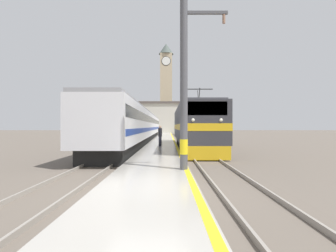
# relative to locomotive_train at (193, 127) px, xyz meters

# --- Properties ---
(ground_plane) EXTENTS (200.00, 200.00, 0.00)m
(ground_plane) POSITION_rel_locomotive_train_xyz_m (-2.82, 14.88, -1.93)
(ground_plane) COLOR #60564C
(platform) EXTENTS (2.95, 140.00, 0.32)m
(platform) POSITION_rel_locomotive_train_xyz_m (-2.82, 9.88, -1.78)
(platform) COLOR #ADA89E
(platform) RESTS_ON ground
(rail_track_near) EXTENTS (2.84, 140.00, 0.16)m
(rail_track_near) POSITION_rel_locomotive_train_xyz_m (0.00, 9.88, -1.90)
(rail_track_near) COLOR #60564C
(rail_track_near) RESTS_ON ground
(rail_track_far) EXTENTS (2.83, 140.00, 0.16)m
(rail_track_far) POSITION_rel_locomotive_train_xyz_m (-5.70, 9.88, -1.90)
(rail_track_far) COLOR #60564C
(rail_track_far) RESTS_ON ground
(locomotive_train) EXTENTS (2.92, 16.37, 4.75)m
(locomotive_train) POSITION_rel_locomotive_train_xyz_m (0.00, 0.00, 0.00)
(locomotive_train) COLOR black
(locomotive_train) RESTS_ON ground
(passenger_train) EXTENTS (2.92, 46.51, 3.81)m
(passenger_train) POSITION_rel_locomotive_train_xyz_m (-5.70, 12.23, 0.12)
(passenger_train) COLOR black
(passenger_train) RESTS_ON ground
(catenary_mast) EXTENTS (1.91, 0.32, 7.04)m
(catenary_mast) POSITION_rel_locomotive_train_xyz_m (-1.56, -12.58, 1.80)
(catenary_mast) COLOR #4C4C51
(catenary_mast) RESTS_ON platform
(person_on_platform) EXTENTS (0.34, 0.34, 1.79)m
(person_on_platform) POSITION_rel_locomotive_train_xyz_m (-2.91, -0.34, -0.68)
(person_on_platform) COLOR #23232D
(person_on_platform) RESTS_ON platform
(clock_tower) EXTENTS (4.80, 4.80, 29.13)m
(clock_tower) POSITION_rel_locomotive_train_xyz_m (-2.84, 62.69, 13.45)
(clock_tower) COLOR tan
(clock_tower) RESTS_ON ground
(station_building) EXTENTS (24.36, 7.63, 8.68)m
(station_building) POSITION_rel_locomotive_train_xyz_m (-0.54, 49.90, 2.43)
(station_building) COLOR beige
(station_building) RESTS_ON ground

